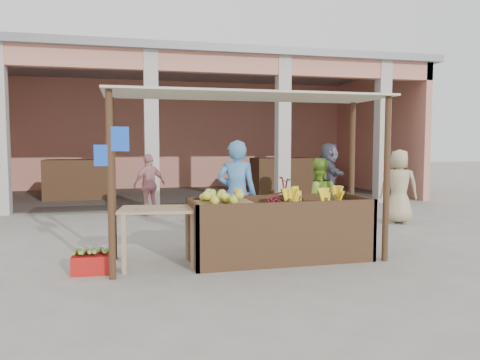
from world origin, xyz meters
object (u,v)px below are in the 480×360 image
object	(u,v)px
fruit_stall	(280,232)
vendor_blue	(237,191)
side_table	(157,218)
vendor_green	(317,199)
red_crate	(92,264)
motorcycle	(258,203)

from	to	relation	value
fruit_stall	vendor_blue	size ratio (longest dim) A/B	1.40
fruit_stall	side_table	bearing A→B (deg)	178.74
side_table	fruit_stall	bearing A→B (deg)	6.96
vendor_blue	vendor_green	xyz separation A→B (m)	(1.40, 0.01, -0.17)
red_crate	vendor_blue	distance (m)	2.51
fruit_stall	vendor_blue	distance (m)	1.09
motorcycle	side_table	bearing A→B (deg)	139.45
vendor_green	side_table	bearing A→B (deg)	21.24
side_table	motorcycle	distance (m)	3.02
fruit_stall	vendor_green	bearing A→B (deg)	41.60
side_table	motorcycle	bearing A→B (deg)	54.58
vendor_blue	motorcycle	world-z (taller)	vendor_blue
red_crate	side_table	bearing A→B (deg)	13.45
vendor_green	motorcycle	distance (m)	1.53
red_crate	fruit_stall	bearing A→B (deg)	6.60
side_table	vendor_green	size ratio (longest dim) A/B	0.71
red_crate	vendor_green	xyz separation A→B (m)	(3.58, 0.95, 0.64)
side_table	vendor_green	bearing A→B (deg)	24.83
red_crate	vendor_green	distance (m)	3.76
side_table	vendor_green	xyz separation A→B (m)	(2.71, 0.81, 0.09)
red_crate	vendor_green	size ratio (longest dim) A/B	0.31
red_crate	vendor_blue	xyz separation A→B (m)	(2.18, 0.94, 0.81)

